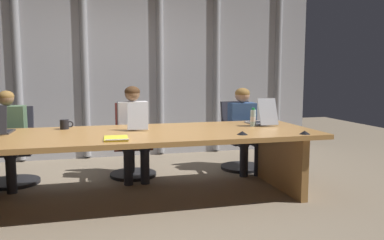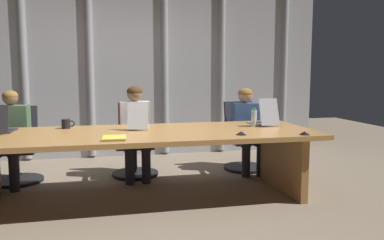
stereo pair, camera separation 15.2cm
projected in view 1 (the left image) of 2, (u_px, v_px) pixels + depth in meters
name	position (u px, v px, depth m)	size (l,w,h in m)	color
ground_plane	(145.00, 199.00, 4.21)	(12.73, 12.73, 0.00)	#7F705B
conference_table	(144.00, 146.00, 4.14)	(3.67, 1.30, 0.72)	#B77F42
curtain_backdrop	(123.00, 61.00, 6.23)	(6.37, 0.17, 3.06)	#B2B2B7
laptop_left_mid	(138.00, 124.00, 4.36)	(0.27, 0.45, 0.30)	#BCBCC1
laptop_center	(262.00, 119.00, 4.72)	(0.26, 0.45, 0.32)	#A8ADB7
office_chair_left_end	(14.00, 155.00, 4.79)	(0.60, 0.60, 0.93)	#2D2D38
office_chair_left_mid	(133.00, 149.00, 5.16)	(0.60, 0.60, 0.94)	#511E19
office_chair_center	(241.00, 144.00, 5.54)	(0.60, 0.60, 0.94)	#2D2D38
person_left_end	(6.00, 133.00, 4.59)	(0.43, 0.56, 1.13)	#4C6B4C
person_left_mid	(134.00, 127.00, 4.97)	(0.39, 0.55, 1.17)	silver
person_center	(244.00, 124.00, 5.34)	(0.38, 0.56, 1.14)	#335184
water_bottle_primary	(253.00, 118.00, 4.55)	(0.07, 0.07, 0.22)	silver
coffee_mug_near	(65.00, 124.00, 4.34)	(0.14, 0.10, 0.11)	black
conference_mic_left_side	(242.00, 133.00, 3.96)	(0.11, 0.11, 0.04)	black
conference_mic_middle	(305.00, 132.00, 3.99)	(0.11, 0.11, 0.04)	black
spiral_notepad	(116.00, 138.00, 3.68)	(0.24, 0.32, 0.03)	yellow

